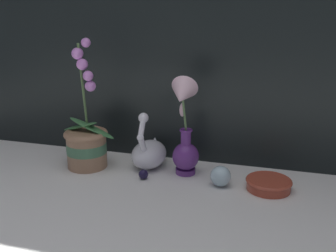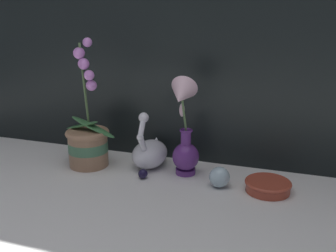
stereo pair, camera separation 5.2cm
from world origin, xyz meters
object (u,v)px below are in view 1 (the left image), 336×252
Objects in this scene: orchid_potted_plant at (86,142)px; swan_figurine at (149,152)px; amber_dish at (269,183)px; glass_sphere at (221,176)px; blue_vase at (184,134)px.

swan_figurine is (0.21, 0.06, -0.04)m from orchid_potted_plant.
orchid_potted_plant is 0.62m from amber_dish.
swan_figurine is 0.42m from amber_dish.
amber_dish is at bearing 5.69° from glass_sphere.
orchid_potted_plant is at bearing -163.59° from swan_figurine.
swan_figurine is 0.62× the size of blue_vase.
swan_figurine is at bearing 162.08° from blue_vase.
glass_sphere is at bearing -18.73° from blue_vase.
orchid_potted_plant is at bearing 178.91° from amber_dish.
swan_figurine reaches higher than amber_dish.
swan_figurine is at bearing 161.69° from glass_sphere.
glass_sphere is at bearing -174.31° from amber_dish.
glass_sphere is 0.46× the size of amber_dish.
blue_vase is 5.24× the size of glass_sphere.
amber_dish is (0.27, -0.03, -0.12)m from blue_vase.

